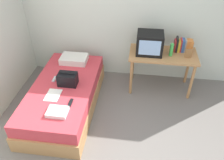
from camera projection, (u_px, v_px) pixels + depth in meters
name	position (u px, v px, depth m)	size (l,w,h in m)	color
ground_plane	(115.00, 152.00, 3.23)	(8.00, 8.00, 0.00)	slate
wall_back	(130.00, 11.00, 4.05)	(5.20, 0.10, 2.60)	silver
bed	(65.00, 96.00, 3.83)	(1.00, 2.00, 0.48)	#B27F4C
desk	(163.00, 58.00, 4.02)	(1.16, 0.60, 0.74)	#B27F4C
tv	(150.00, 43.00, 3.88)	(0.44, 0.39, 0.36)	black
water_bottle	(171.00, 50.00, 3.84)	(0.06, 0.06, 0.22)	green
book_row	(183.00, 45.00, 3.97)	(0.31, 0.17, 0.25)	#B72D33
picture_frame	(188.00, 53.00, 3.81)	(0.11, 0.02, 0.16)	olive
pillow	(74.00, 59.00, 4.22)	(0.48, 0.33, 0.11)	silver
handbag	(68.00, 79.00, 3.64)	(0.30, 0.20, 0.22)	black
magazine	(53.00, 95.00, 3.48)	(0.21, 0.29, 0.01)	white
remote_dark	(71.00, 103.00, 3.34)	(0.04, 0.16, 0.02)	black
remote_silver	(55.00, 79.00, 3.80)	(0.04, 0.14, 0.02)	#B7B7BC
folded_towel	(57.00, 112.00, 3.16)	(0.28, 0.22, 0.06)	white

